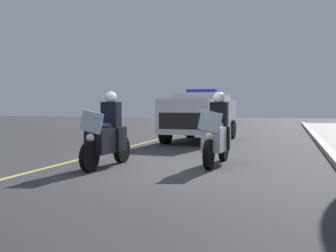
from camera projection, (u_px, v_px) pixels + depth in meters
ground_plane at (160, 167)px, 9.20m from camera, size 80.00×80.00×0.00m
lane_stripe_center at (67, 163)px, 9.87m from camera, size 48.00×0.12×0.01m
police_motorcycle_lead_left at (107, 136)px, 9.16m from camera, size 2.14×0.61×1.72m
police_motorcycle_lead_right at (217, 135)px, 9.54m from camera, size 2.14×0.61×1.72m
police_suv at (201, 114)px, 15.92m from camera, size 5.01×2.33×2.05m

